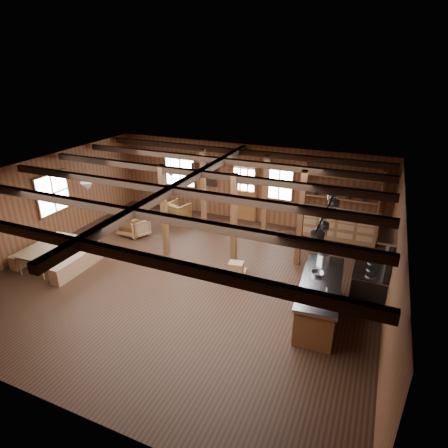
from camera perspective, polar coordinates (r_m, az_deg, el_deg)
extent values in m
cube|color=black|center=(10.38, -5.84, -8.23)|extent=(10.00, 9.00, 0.02)
cube|color=black|center=(9.20, -6.57, 6.82)|extent=(10.00, 9.00, 0.02)
cube|color=#542D18|center=(12.79, -26.25, 2.70)|extent=(0.02, 9.00, 2.80)
cube|color=#542D18|center=(8.67, 24.41, -6.60)|extent=(0.02, 9.00, 2.80)
cube|color=#542D18|center=(13.54, 3.12, 6.28)|extent=(10.00, 0.02, 2.80)
cube|color=#542D18|center=(6.77, -25.74, -16.08)|extent=(10.00, 0.02, 2.80)
cube|color=black|center=(6.66, -21.41, -2.83)|extent=(9.80, 0.12, 0.18)
cube|color=black|center=(7.68, -13.84, 1.72)|extent=(9.80, 0.12, 0.18)
cube|color=black|center=(8.83, -8.12, 5.12)|extent=(9.80, 0.12, 0.18)
cube|color=black|center=(10.08, -3.74, 7.67)|extent=(9.80, 0.12, 0.18)
cube|color=black|center=(11.39, -0.30, 9.62)|extent=(9.80, 0.12, 0.18)
cube|color=black|center=(12.56, 2.11, 10.96)|extent=(9.80, 0.12, 0.18)
cube|color=black|center=(9.24, -6.53, 6.05)|extent=(0.18, 8.82, 0.18)
cube|color=#4E2716|center=(11.07, -9.12, 1.90)|extent=(0.15, 0.15, 2.80)
cube|color=#4E2716|center=(12.77, -3.17, 5.18)|extent=(0.15, 0.15, 2.80)
cube|color=#4E2716|center=(10.13, 1.51, 0.09)|extent=(0.15, 0.15, 2.80)
cube|color=#4E2716|center=(12.00, 6.32, 3.83)|extent=(0.15, 0.15, 2.80)
cube|color=#4E2716|center=(10.61, 11.60, 0.71)|extent=(0.15, 0.15, 2.80)
cube|color=brown|center=(13.77, 2.96, 2.84)|extent=(0.90, 0.06, 1.10)
cube|color=#4E2716|center=(13.76, 1.12, 5.07)|extent=(0.06, 0.08, 2.10)
cube|color=#4E2716|center=(13.45, 4.92, 4.53)|extent=(0.06, 0.08, 2.10)
cube|color=#4E2716|center=(13.28, 3.10, 9.17)|extent=(1.02, 0.08, 0.06)
cube|color=white|center=(13.44, 3.05, 6.82)|extent=(0.84, 0.02, 0.90)
cube|color=white|center=(14.50, -6.71, 8.17)|extent=(1.20, 0.02, 1.20)
cube|color=#4E2716|center=(14.50, -6.71, 8.17)|extent=(1.32, 0.06, 1.32)
cube|color=white|center=(13.07, 8.45, 6.32)|extent=(0.90, 0.02, 1.20)
cube|color=#4E2716|center=(13.07, 8.45, 6.32)|extent=(1.02, 0.06, 1.32)
cube|color=white|center=(12.99, -24.66, 4.26)|extent=(0.02, 1.20, 1.20)
cube|color=#4E2716|center=(12.99, -24.66, 4.26)|extent=(0.14, 1.24, 1.32)
cube|color=beige|center=(13.86, -2.01, 8.44)|extent=(0.50, 0.03, 0.40)
cube|color=black|center=(13.85, -2.03, 8.43)|extent=(0.55, 0.02, 0.45)
cube|color=beige|center=(14.15, -4.23, 8.29)|extent=(0.35, 0.03, 0.45)
cube|color=black|center=(14.14, -4.25, 8.28)|extent=(0.40, 0.02, 0.50)
cube|color=beige|center=(14.00, -1.98, 6.47)|extent=(0.40, 0.03, 0.30)
cube|color=black|center=(13.99, -2.00, 6.46)|extent=(0.45, 0.02, 0.35)
cube|color=brown|center=(12.89, 16.85, -0.21)|extent=(2.50, 0.55, 0.90)
cube|color=brown|center=(12.69, 17.09, 1.74)|extent=(2.55, 0.60, 0.06)
cube|color=brown|center=(12.59, 17.39, 3.83)|extent=(2.30, 0.35, 0.04)
cube|color=brown|center=(12.49, 17.58, 5.34)|extent=(2.30, 0.35, 0.04)
cube|color=brown|center=(12.39, 17.78, 6.87)|extent=(2.30, 0.35, 0.04)
cube|color=brown|center=(12.63, 12.41, 6.11)|extent=(0.04, 0.35, 1.40)
cube|color=brown|center=(12.45, 22.82, 4.51)|extent=(0.04, 0.35, 1.40)
cylinder|color=#2D2D2F|center=(11.02, -20.35, 7.07)|extent=(0.02, 0.02, 0.45)
cone|color=silver|center=(11.11, -20.11, 5.47)|extent=(0.36, 0.36, 0.22)
cylinder|color=#2D2D2F|center=(11.66, -8.17, 9.18)|extent=(0.02, 0.02, 0.45)
cone|color=silver|center=(11.75, -8.08, 7.65)|extent=(0.36, 0.36, 0.22)
cylinder|color=#2D2D2F|center=(8.50, 15.65, 2.75)|extent=(0.04, 3.00, 0.04)
cylinder|color=#2D2D2F|center=(7.31, 14.08, -1.71)|extent=(0.01, 0.01, 0.26)
cylinder|color=silver|center=(7.39, 13.92, -3.13)|extent=(0.24, 0.24, 0.14)
cylinder|color=#2D2D2F|center=(7.61, 14.19, -0.50)|extent=(0.01, 0.01, 0.22)
cylinder|color=#2D2D2F|center=(7.68, 14.06, -1.73)|extent=(0.28, 0.28, 0.14)
cylinder|color=#2D2D2F|center=(7.92, 14.92, 0.22)|extent=(0.01, 0.01, 0.27)
cylinder|color=silver|center=(8.00, 14.77, -1.13)|extent=(0.20, 0.20, 0.14)
cylinder|color=#2D2D2F|center=(8.24, 15.03, 1.05)|extent=(0.01, 0.01, 0.29)
cylinder|color=#2D2D2F|center=(8.32, 14.87, -0.32)|extent=(0.25, 0.25, 0.14)
cylinder|color=#2D2D2F|center=(8.53, 15.24, 2.30)|extent=(0.01, 0.01, 0.16)
cylinder|color=silver|center=(8.58, 15.14, 1.37)|extent=(0.22, 0.22, 0.14)
cylinder|color=#2D2D2F|center=(8.87, 15.39, 2.68)|extent=(0.01, 0.01, 0.28)
cylinder|color=#2D2D2F|center=(8.94, 15.25, 1.42)|extent=(0.20, 0.20, 0.14)
cylinder|color=#2D2D2F|center=(9.17, 16.24, 3.40)|extent=(0.01, 0.01, 0.25)
cylinder|color=silver|center=(9.24, 16.10, 2.28)|extent=(0.20, 0.20, 0.14)
cylinder|color=#2D2D2F|center=(9.48, 16.50, 4.14)|extent=(0.01, 0.01, 0.22)
cylinder|color=#2D2D2F|center=(9.54, 16.38, 3.14)|extent=(0.25, 0.25, 0.14)
cylinder|color=#2D2D2F|center=(9.81, 16.28, 4.87)|extent=(0.01, 0.01, 0.20)
cylinder|color=silver|center=(9.86, 16.17, 3.93)|extent=(0.24, 0.24, 0.14)
cube|color=brown|center=(8.99, 14.25, -11.18)|extent=(0.97, 2.45, 0.86)
cube|color=silver|center=(8.74, 14.57, -8.65)|extent=(1.05, 2.56, 0.08)
cylinder|color=#2D2D2F|center=(8.23, 13.84, -10.76)|extent=(0.44, 0.44, 0.06)
cylinder|color=silver|center=(8.13, 15.34, -10.14)|extent=(0.03, 0.03, 0.30)
cube|color=brown|center=(10.36, 1.83, -6.82)|extent=(0.49, 0.38, 0.39)
cube|color=#2D2D2F|center=(9.97, 21.19, -8.37)|extent=(0.78, 1.46, 0.87)
cube|color=silver|center=(9.74, 21.58, -6.09)|extent=(0.80, 1.48, 0.04)
cube|color=#2D2D2F|center=(9.52, 23.95, -3.70)|extent=(0.12, 1.46, 0.97)
cube|color=silver|center=(9.32, 23.71, -0.93)|extent=(0.40, 1.55, 0.05)
imported|color=brown|center=(11.91, -24.72, -4.31)|extent=(1.07, 1.78, 0.60)
cube|color=brown|center=(12.48, -27.00, -3.97)|extent=(0.28, 1.48, 0.41)
cube|color=brown|center=(11.31, -21.44, -5.58)|extent=(0.33, 1.74, 0.48)
imported|color=brown|center=(12.98, -13.71, 0.00)|extent=(0.84, 0.87, 0.76)
imported|color=brown|center=(13.91, -6.95, 1.98)|extent=(0.89, 0.90, 0.67)
imported|color=#926742|center=(12.91, -13.06, -0.40)|extent=(0.90, 0.91, 0.62)
cylinder|color=silver|center=(9.55, 14.94, -4.82)|extent=(0.31, 0.31, 0.18)
imported|color=silver|center=(8.92, 14.04, -7.31)|extent=(0.35, 0.35, 0.07)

